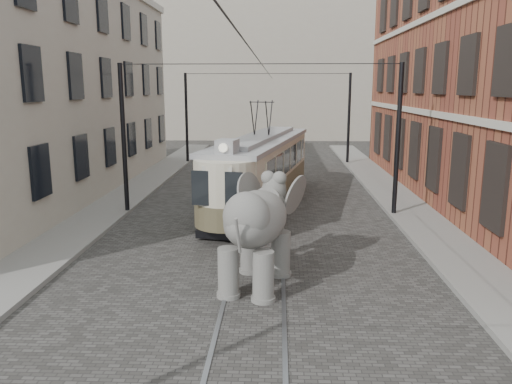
{
  "coord_description": "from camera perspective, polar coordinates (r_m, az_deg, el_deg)",
  "views": [
    {
      "loc": [
        0.55,
        -13.86,
        5.07
      ],
      "look_at": [
        -0.08,
        0.45,
        2.1
      ],
      "focal_mm": 35.48,
      "sensor_mm": 36.0,
      "label": 1
    }
  ],
  "objects": [
    {
      "name": "sidewalk_right",
      "position": [
        15.71,
        22.88,
        -7.78
      ],
      "size": [
        2.0,
        60.0,
        0.15
      ],
      "primitive_type": "cube",
      "color": "slate",
      "rests_on": "ground"
    },
    {
      "name": "tram_rails",
      "position": [
        14.77,
        0.23,
        -8.32
      ],
      "size": [
        1.54,
        80.0,
        0.02
      ],
      "primitive_type": null,
      "color": "slate",
      "rests_on": "ground"
    },
    {
      "name": "tram",
      "position": [
        21.8,
        0.63,
        4.29
      ],
      "size": [
        4.5,
        11.59,
        4.5
      ],
      "primitive_type": null,
      "rotation": [
        0.0,
        0.0,
        -0.19
      ],
      "color": "#C0B59B",
      "rests_on": "ground"
    },
    {
      "name": "elephant",
      "position": [
        12.97,
        -0.0,
        -4.78
      ],
      "size": [
        3.53,
        5.01,
        2.78
      ],
      "primitive_type": null,
      "rotation": [
        0.0,
        0.0,
        -0.25
      ],
      "color": "#5E5C57",
      "rests_on": "ground"
    },
    {
      "name": "stucco_building",
      "position": [
        26.51,
        -23.74,
        10.6
      ],
      "size": [
        7.0,
        24.0,
        10.0
      ],
      "primitive_type": "cube",
      "color": "gray",
      "rests_on": "ground"
    },
    {
      "name": "catenary",
      "position": [
        18.99,
        0.24,
        5.46
      ],
      "size": [
        11.0,
        30.2,
        6.0
      ],
      "primitive_type": null,
      "color": "black",
      "rests_on": "ground"
    },
    {
      "name": "sidewalk_left",
      "position": [
        16.34,
        -23.39,
        -7.09
      ],
      "size": [
        2.0,
        60.0,
        0.15
      ],
      "primitive_type": "cube",
      "color": "slate",
      "rests_on": "ground"
    },
    {
      "name": "ground",
      "position": [
        14.77,
        0.23,
        -8.36
      ],
      "size": [
        120.0,
        120.0,
        0.0
      ],
      "primitive_type": "plane",
      "color": "#423F3D"
    },
    {
      "name": "distant_block",
      "position": [
        53.9,
        1.99,
        13.77
      ],
      "size": [
        28.0,
        10.0,
        14.0
      ],
      "primitive_type": "cube",
      "color": "gray",
      "rests_on": "ground"
    }
  ]
}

